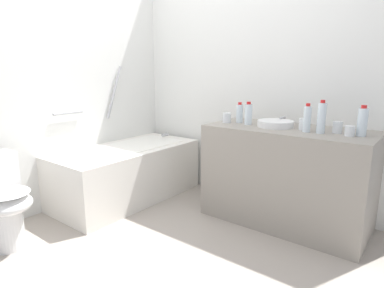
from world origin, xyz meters
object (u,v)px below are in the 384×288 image
(bathtub, at_px, (127,171))
(water_bottle_1, at_px, (362,122))
(water_bottle_3, at_px, (321,118))
(drinking_glass_1, at_px, (337,127))
(water_bottle_0, at_px, (248,114))
(drinking_glass_2, at_px, (227,118))
(drinking_glass_0, at_px, (303,124))
(drinking_glass_3, at_px, (350,131))
(toilet, at_px, (0,199))
(water_bottle_2, at_px, (307,119))
(sink_basin, at_px, (275,124))
(sink_faucet, at_px, (284,121))
(water_bottle_4, at_px, (240,113))

(bathtub, height_order, water_bottle_1, bathtub)
(water_bottle_3, relative_size, drinking_glass_1, 2.87)
(water_bottle_0, distance_m, drinking_glass_2, 0.21)
(bathtub, xyz_separation_m, drinking_glass_0, (0.46, -1.62, 0.59))
(water_bottle_3, height_order, drinking_glass_1, water_bottle_3)
(water_bottle_1, xyz_separation_m, drinking_glass_3, (-0.05, 0.07, -0.07))
(toilet, height_order, water_bottle_2, water_bottle_2)
(toilet, relative_size, drinking_glass_3, 9.28)
(toilet, xyz_separation_m, sink_basin, (1.68, -1.38, 0.49))
(water_bottle_2, bearing_deg, drinking_glass_2, 88.30)
(sink_faucet, height_order, drinking_glass_1, drinking_glass_1)
(water_bottle_2, xyz_separation_m, water_bottle_3, (0.01, -0.10, 0.01))
(toilet, height_order, drinking_glass_2, drinking_glass_2)
(water_bottle_2, distance_m, water_bottle_4, 0.65)
(water_bottle_4, height_order, drinking_glass_1, water_bottle_4)
(drinking_glass_3, bearing_deg, sink_basin, 85.14)
(toilet, height_order, drinking_glass_1, drinking_glass_1)
(sink_faucet, xyz_separation_m, drinking_glass_0, (-0.19, -0.24, 0.02))
(sink_basin, bearing_deg, drinking_glass_0, -92.14)
(sink_basin, distance_m, water_bottle_4, 0.36)
(drinking_glass_0, bearing_deg, drinking_glass_3, -96.66)
(toilet, xyz_separation_m, water_bottle_0, (1.65, -1.14, 0.55))
(sink_basin, xyz_separation_m, water_bottle_0, (-0.03, 0.24, 0.07))
(toilet, relative_size, drinking_glass_1, 7.98)
(drinking_glass_3, bearing_deg, drinking_glass_1, 55.60)
(drinking_glass_1, distance_m, drinking_glass_3, 0.12)
(sink_basin, xyz_separation_m, sink_faucet, (0.18, 0.00, 0.01))
(water_bottle_4, bearing_deg, drinking_glass_2, 125.97)
(water_bottle_3, height_order, drinking_glass_3, water_bottle_3)
(drinking_glass_0, bearing_deg, water_bottle_1, -88.58)
(toilet, bearing_deg, sink_faucet, 48.76)
(water_bottle_4, bearing_deg, drinking_glass_3, -93.82)
(sink_basin, xyz_separation_m, drinking_glass_1, (0.02, -0.49, 0.02))
(sink_basin, xyz_separation_m, drinking_glass_3, (-0.05, -0.59, 0.01))
(water_bottle_0, bearing_deg, water_bottle_3, -93.25)
(toilet, height_order, water_bottle_3, water_bottle_3)
(drinking_glass_2, bearing_deg, drinking_glass_0, -86.14)
(bathtub, height_order, drinking_glass_1, bathtub)
(sink_faucet, xyz_separation_m, water_bottle_1, (-0.18, -0.66, 0.07))
(drinking_glass_1, bearing_deg, drinking_glass_0, 96.48)
(drinking_glass_0, xyz_separation_m, drinking_glass_1, (0.03, -0.25, -0.00))
(water_bottle_0, bearing_deg, drinking_glass_0, -87.30)
(drinking_glass_2, bearing_deg, drinking_glass_3, -89.74)
(water_bottle_3, bearing_deg, sink_faucet, 57.71)
(toilet, height_order, sink_faucet, sink_faucet)
(water_bottle_4, xyz_separation_m, drinking_glass_3, (-0.06, -0.95, -0.05))
(drinking_glass_1, bearing_deg, water_bottle_0, 94.01)
(bathtub, distance_m, sink_faucet, 1.63)
(water_bottle_0, bearing_deg, sink_faucet, -48.95)
(sink_basin, bearing_deg, bathtub, 108.67)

